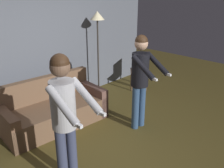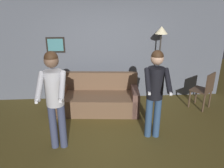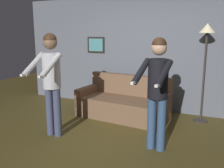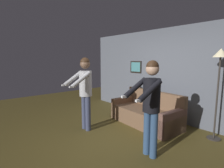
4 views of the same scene
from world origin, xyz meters
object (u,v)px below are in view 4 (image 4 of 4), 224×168
(couch, at_px, (146,114))
(person_standing_right, at_px, (151,100))
(person_standing_left, at_px, (85,86))
(torchiere_lamp, at_px, (220,66))

(couch, xyz_separation_m, person_standing_right, (1.03, -1.22, 0.76))
(person_standing_left, xyz_separation_m, person_standing_right, (1.76, 0.22, -0.04))
(torchiere_lamp, relative_size, person_standing_right, 1.14)
(torchiere_lamp, relative_size, person_standing_left, 1.10)
(couch, xyz_separation_m, person_standing_left, (-0.74, -1.44, 0.81))
(person_standing_right, bearing_deg, torchiere_lamp, 72.37)
(couch, height_order, person_standing_right, person_standing_right)
(torchiere_lamp, bearing_deg, person_standing_right, -107.63)
(person_standing_left, height_order, person_standing_right, person_standing_left)
(person_standing_left, bearing_deg, person_standing_right, 7.10)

